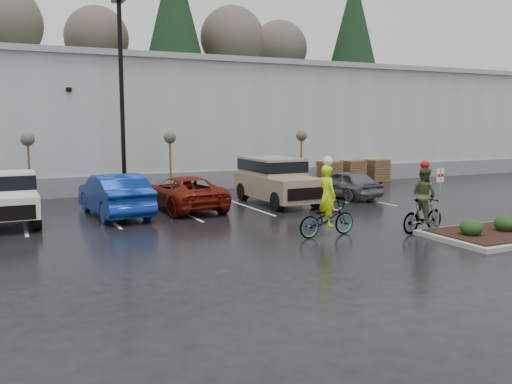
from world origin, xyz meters
name	(u,v)px	position (x,y,z in m)	size (l,w,h in m)	color
ground	(346,247)	(0.00, 0.00, 0.00)	(120.00, 120.00, 0.00)	black
warehouse	(153,122)	(0.00, 21.99, 3.65)	(60.50, 15.50, 7.20)	#AEB1B3
wooded_ridge	(96,128)	(0.00, 45.00, 3.00)	(80.00, 25.00, 6.00)	#21431B
lamppost	(121,77)	(-4.00, 12.00, 5.69)	(0.50, 1.00, 9.22)	black
sapling_west	(28,143)	(-8.00, 13.00, 2.73)	(0.60, 0.60, 3.20)	brown
sapling_mid	(170,141)	(-1.50, 13.00, 2.73)	(0.60, 0.60, 3.20)	brown
sapling_east	(301,139)	(6.00, 13.00, 2.73)	(0.60, 0.60, 3.20)	brown
pallet_stack_a	(329,172)	(8.50, 14.00, 0.68)	(1.20, 1.20, 1.35)	brown
pallet_stack_b	(353,171)	(10.20, 14.00, 0.68)	(1.20, 1.20, 1.35)	brown
pallet_stack_c	(377,170)	(12.00, 14.00, 0.68)	(1.20, 1.20, 1.35)	brown
shrub_a	(471,228)	(4.00, -1.00, 0.41)	(0.70, 0.70, 0.52)	#123516
shrub_b	(505,224)	(5.50, -1.00, 0.41)	(0.70, 0.70, 0.52)	#123516
fire_lane_sign	(440,192)	(3.80, 0.20, 1.41)	(0.30, 0.05, 2.20)	gray
pickup_white	(6,196)	(-9.03, 8.44, 0.98)	(2.10, 5.20, 1.96)	silver
car_blue	(114,195)	(-5.17, 8.31, 0.84)	(1.77, 5.08, 1.67)	navy
car_red	(183,193)	(-2.25, 8.62, 0.71)	(2.35, 5.09, 1.42)	maroon
suv_tan	(277,181)	(2.08, 8.35, 1.03)	(2.20, 5.10, 2.06)	gray
car_grey	(345,184)	(5.94, 8.62, 0.68)	(1.61, 4.01, 1.36)	slate
cyclist_hivis	(327,212)	(0.30, 1.50, 0.79)	(2.20, 0.95, 2.60)	#3F3F44
cyclist_olive	(423,207)	(3.50, 0.60, 0.88)	(1.93, 0.96, 2.43)	#3F3F44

